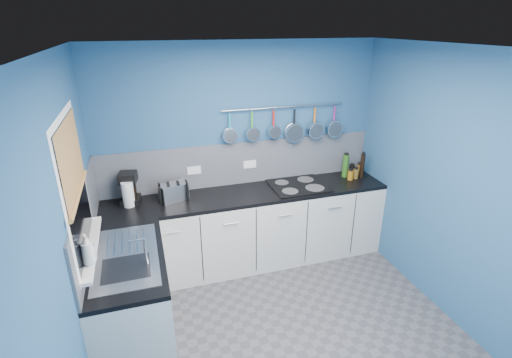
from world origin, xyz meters
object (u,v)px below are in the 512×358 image
soap_bottle_a (87,250)px  paper_towel (128,194)px  coffee_maker (129,188)px  toaster (174,192)px  hob (298,186)px  canister (179,194)px  soap_bottle_b (89,249)px

soap_bottle_a → paper_towel: bearing=77.8°
coffee_maker → toaster: 0.45m
paper_towel → hob: size_ratio=0.42×
coffee_maker → hob: bearing=6.5°
toaster → hob: bearing=-20.9°
soap_bottle_a → paper_towel: (0.26, 1.21, -0.14)m
soap_bottle_a → toaster: size_ratio=0.84×
paper_towel → toaster: bearing=1.4°
paper_towel → canister: size_ratio=2.08×
soap_bottle_a → paper_towel: soap_bottle_a is taller
soap_bottle_a → canister: (0.78, 1.21, -0.21)m
paper_towel → canister: bearing=0.2°
canister → soap_bottle_b: bearing=-124.2°
soap_bottle_a → coffee_maker: bearing=77.9°
coffee_maker → canister: coffee_maker is taller
soap_bottle_b → paper_towel: soap_bottle_b is taller
soap_bottle_b → hob: bearing=27.2°
soap_bottle_a → toaster: (0.72, 1.22, -0.18)m
hob → paper_towel: bearing=178.6°
soap_bottle_a → canister: 1.45m
canister → hob: bearing=-2.0°
coffee_maker → canister: size_ratio=2.61×
soap_bottle_b → canister: soap_bottle_b is taller
paper_towel → coffee_maker: (0.01, 0.08, 0.03)m
soap_bottle_a → coffee_maker: size_ratio=0.73×
toaster → canister: bearing=-28.2°
soap_bottle_a → hob: 2.45m
soap_bottle_a → canister: soap_bottle_a is taller
paper_towel → coffee_maker: 0.09m
soap_bottle_b → coffee_maker: (0.28, 1.22, -0.07)m
coffee_maker → soap_bottle_a: bearing=-91.8°
canister → soap_bottle_a: bearing=-122.7°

